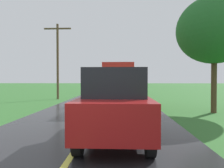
# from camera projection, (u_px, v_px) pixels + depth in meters

# --- Properties ---
(banana_truck_near) EXTENTS (2.38, 5.82, 2.80)m
(banana_truck_near) POSITION_uv_depth(u_px,v_px,m) (118.00, 84.00, 13.35)
(banana_truck_near) COLOR #2D2D30
(banana_truck_near) RESTS_ON road_surface
(banana_truck_far) EXTENTS (2.38, 5.81, 2.80)m
(banana_truck_far) POSITION_uv_depth(u_px,v_px,m) (119.00, 82.00, 28.49)
(banana_truck_far) COLOR #2D2D30
(banana_truck_far) RESTS_ON road_surface
(utility_pole_roadside) EXTENTS (2.39, 0.20, 6.63)m
(utility_pole_roadside) POSITION_uv_depth(u_px,v_px,m) (58.00, 58.00, 18.38)
(utility_pole_roadside) COLOR brown
(utility_pole_roadside) RESTS_ON ground
(roadside_tree_near_left) EXTENTS (3.85, 3.85, 6.03)m
(roadside_tree_near_left) POSITION_uv_depth(u_px,v_px,m) (214.00, 30.00, 10.74)
(roadside_tree_near_left) COLOR #4C3823
(roadside_tree_near_left) RESTS_ON ground
(following_car) EXTENTS (1.74, 4.10, 1.92)m
(following_car) POSITION_uv_depth(u_px,v_px,m) (115.00, 104.00, 5.66)
(following_car) COLOR maroon
(following_car) RESTS_ON road_surface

